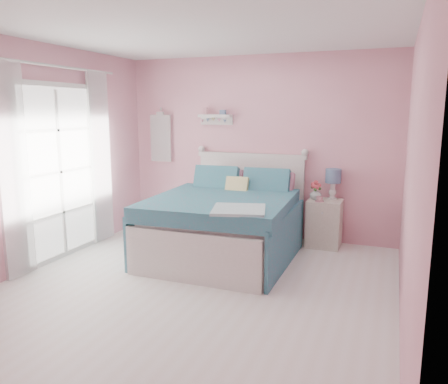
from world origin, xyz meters
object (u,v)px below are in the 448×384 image
Objects in this scene: bed at (226,224)px; nightstand at (324,223)px; vase at (316,194)px; table_lamp at (333,178)px; teacup at (319,199)px.

bed is 1.38m from nightstand.
bed reaches higher than vase.
nightstand is 1.54× the size of table_lamp.
nightstand is at bearing 33.20° from bed.
vase is (0.98, 0.80, 0.31)m from bed.
bed is 1.59m from table_lamp.
bed reaches higher than nightstand.
teacup is (-0.14, -0.22, -0.25)m from table_lamp.
vase is at bearing 123.64° from teacup.
vase is at bearing -173.77° from nightstand.
table_lamp is 4.50× the size of teacup.
table_lamp reaches higher than nightstand.
bed reaches higher than teacup.
vase reaches higher than teacup.
bed is 1.30m from vase.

